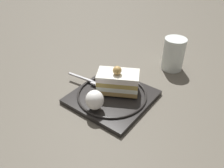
% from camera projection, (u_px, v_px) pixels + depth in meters
% --- Properties ---
extents(ground_plane, '(2.40, 2.40, 0.00)m').
position_uv_depth(ground_plane, '(118.00, 95.00, 0.61)').
color(ground_plane, '#585247').
extents(dessert_plate, '(0.22, 0.22, 0.02)m').
position_uv_depth(dessert_plate, '(112.00, 96.00, 0.59)').
color(dessert_plate, black).
rests_on(dessert_plate, ground_plane).
extents(cake_slice, '(0.09, 0.12, 0.07)m').
position_uv_depth(cake_slice, '(117.00, 82.00, 0.58)').
color(cake_slice, tan).
rests_on(cake_slice, dessert_plate).
extents(whipped_cream_dollop, '(0.04, 0.04, 0.05)m').
position_uv_depth(whipped_cream_dollop, '(95.00, 100.00, 0.52)').
color(whipped_cream_dollop, white).
rests_on(whipped_cream_dollop, dessert_plate).
extents(fork, '(0.01, 0.12, 0.00)m').
position_uv_depth(fork, '(87.00, 81.00, 0.63)').
color(fork, silver).
rests_on(fork, dessert_plate).
extents(drink_glass_near, '(0.07, 0.07, 0.10)m').
position_uv_depth(drink_glass_near, '(173.00, 56.00, 0.69)').
color(drink_glass_near, white).
rests_on(drink_glass_near, ground_plane).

